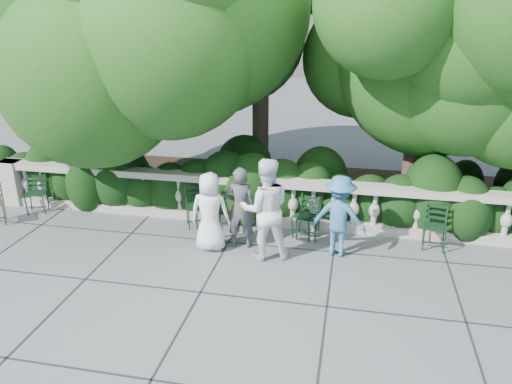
% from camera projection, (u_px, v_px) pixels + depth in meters
% --- Properties ---
extents(ground, '(90.00, 90.00, 0.00)m').
position_uv_depth(ground, '(245.00, 265.00, 8.75)').
color(ground, '#57595F').
rests_on(ground, ground).
extents(balustrade, '(12.00, 0.44, 1.00)m').
position_uv_depth(balustrade, '(264.00, 202.00, 10.22)').
color(balustrade, '#9E998E').
rests_on(balustrade, ground).
extents(shrub_hedge, '(15.00, 2.60, 1.70)m').
position_uv_depth(shrub_hedge, '(273.00, 202.00, 11.50)').
color(shrub_hedge, black).
rests_on(shrub_hedge, ground).
extents(tree_canopy, '(15.04, 6.52, 6.78)m').
position_uv_depth(tree_canopy, '(310.00, 21.00, 10.12)').
color(tree_canopy, '#3F3023').
rests_on(tree_canopy, ground).
extents(chair_a, '(0.58, 0.60, 0.84)m').
position_uv_depth(chair_a, '(37.00, 215.00, 10.82)').
color(chair_a, black).
rests_on(chair_a, ground).
extents(chair_b, '(0.60, 0.62, 0.84)m').
position_uv_depth(chair_b, '(198.00, 229.00, 10.14)').
color(chair_b, black).
rests_on(chair_b, ground).
extents(chair_c, '(0.58, 0.61, 0.84)m').
position_uv_depth(chair_c, '(301.00, 240.00, 9.68)').
color(chair_c, black).
rests_on(chair_c, ground).
extents(chair_d, '(0.52, 0.56, 0.84)m').
position_uv_depth(chair_d, '(205.00, 231.00, 10.04)').
color(chair_d, black).
rests_on(chair_d, ground).
extents(chair_e, '(0.49, 0.53, 0.84)m').
position_uv_depth(chair_e, '(306.00, 241.00, 9.62)').
color(chair_e, black).
rests_on(chair_e, ground).
extents(chair_f, '(0.48, 0.52, 0.84)m').
position_uv_depth(chair_f, '(432.00, 252.00, 9.21)').
color(chair_f, black).
rests_on(chair_f, ground).
extents(person_businessman, '(0.74, 0.49, 1.49)m').
position_uv_depth(person_businessman, '(210.00, 212.00, 9.08)').
color(person_businessman, white).
rests_on(person_businessman, ground).
extents(person_woman_grey, '(0.62, 0.46, 1.57)m').
position_uv_depth(person_woman_grey, '(240.00, 208.00, 9.15)').
color(person_woman_grey, '#434348').
rests_on(person_woman_grey, ground).
extents(person_casual_man, '(1.06, 0.92, 1.85)m').
position_uv_depth(person_casual_man, '(265.00, 209.00, 8.74)').
color(person_casual_man, white).
rests_on(person_casual_man, ground).
extents(person_older_blue, '(1.06, 0.73, 1.50)m').
position_uv_depth(person_older_blue, '(339.00, 216.00, 8.87)').
color(person_older_blue, teal).
rests_on(person_older_blue, ground).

